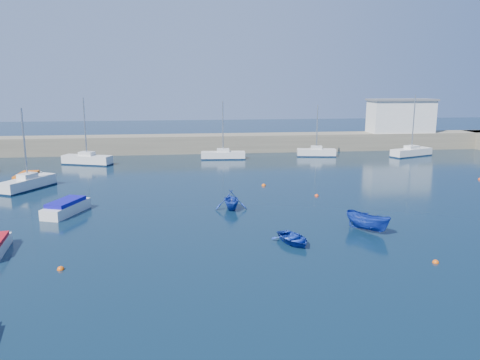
{
  "coord_description": "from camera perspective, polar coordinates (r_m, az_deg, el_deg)",
  "views": [
    {
      "loc": [
        -4.9,
        -25.22,
        10.31
      ],
      "look_at": [
        0.39,
        16.5,
        1.6
      ],
      "focal_mm": 35.0,
      "sensor_mm": 36.0,
      "label": 1
    }
  ],
  "objects": [
    {
      "name": "dinghy_right",
      "position": [
        34.46,
        15.32,
        -4.96
      ],
      "size": [
        3.11,
        3.65,
        1.36
      ],
      "primitive_type": "imported",
      "rotation": [
        0.0,
        0.0,
        0.61
      ],
      "color": "#16329B",
      "rests_on": "ground"
    },
    {
      "name": "motorboat_2",
      "position": [
        54.08,
        -24.55,
        0.17
      ],
      "size": [
        1.77,
        5.03,
        1.03
      ],
      "rotation": [
        0.0,
        0.0,
        0.0
      ],
      "color": "silver",
      "rests_on": "ground"
    },
    {
      "name": "buoy_3",
      "position": [
        48.03,
        2.91,
        -0.71
      ],
      "size": [
        0.44,
        0.44,
        0.44
      ],
      "primitive_type": "sphere",
      "color": "#CE4D0A",
      "rests_on": "ground"
    },
    {
      "name": "sailboat_6",
      "position": [
        64.93,
        -2.08,
        3.07
      ],
      "size": [
        6.14,
        2.12,
        7.97
      ],
      "rotation": [
        0.0,
        0.0,
        1.5
      ],
      "color": "silver",
      "rests_on": "ground"
    },
    {
      "name": "motorboat_1",
      "position": [
        40.16,
        -20.43,
        -3.14
      ],
      "size": [
        3.17,
        4.92,
        1.14
      ],
      "rotation": [
        0.0,
        0.0,
        -0.36
      ],
      "color": "silver",
      "rests_on": "ground"
    },
    {
      "name": "sailboat_8",
      "position": [
        71.85,
        20.15,
        3.23
      ],
      "size": [
        6.86,
        4.2,
        8.74
      ],
      "rotation": [
        0.0,
        0.0,
        1.95
      ],
      "color": "silver",
      "rests_on": "ground"
    },
    {
      "name": "sailboat_7",
      "position": [
        68.21,
        9.28,
        3.37
      ],
      "size": [
        5.64,
        2.42,
        7.34
      ],
      "rotation": [
        0.0,
        0.0,
        1.4
      ],
      "color": "silver",
      "rests_on": "ground"
    },
    {
      "name": "dinghy_left",
      "position": [
        38.98,
        -1.1,
        -2.43
      ],
      "size": [
        2.63,
        3.04,
        1.59
      ],
      "primitive_type": "imported",
      "rotation": [
        0.0,
        0.0,
        -0.01
      ],
      "color": "#16329B",
      "rests_on": "ground"
    },
    {
      "name": "buoy_5",
      "position": [
        30.09,
        22.73,
        -9.29
      ],
      "size": [
        0.38,
        0.38,
        0.38
      ],
      "primitive_type": "sphere",
      "color": "#CE4D0A",
      "rests_on": "ground"
    },
    {
      "name": "sailboat_3",
      "position": [
        50.8,
        -24.42,
        -0.34
      ],
      "size": [
        4.29,
        6.07,
        8.02
      ],
      "rotation": [
        0.0,
        0.0,
        -0.49
      ],
      "color": "silver",
      "rests_on": "ground"
    },
    {
      "name": "dinghy_center",
      "position": [
        31.11,
        6.53,
        -7.11
      ],
      "size": [
        3.03,
        3.6,
        0.64
      ],
      "primitive_type": "imported",
      "rotation": [
        0.0,
        0.0,
        0.31
      ],
      "color": "#16329B",
      "rests_on": "ground"
    },
    {
      "name": "sailboat_5",
      "position": [
        63.69,
        -18.14,
        2.4
      ],
      "size": [
        6.64,
        3.94,
        8.55
      ],
      "rotation": [
        0.0,
        0.0,
        1.21
      ],
      "color": "silver",
      "rests_on": "ground"
    },
    {
      "name": "ground",
      "position": [
        27.68,
        3.56,
        -10.19
      ],
      "size": [
        220.0,
        220.0,
        0.0
      ],
      "primitive_type": "plane",
      "color": "black",
      "rests_on": "ground"
    },
    {
      "name": "back_wall",
      "position": [
        71.95,
        -3.27,
        4.49
      ],
      "size": [
        96.0,
        4.5,
        2.6
      ],
      "primitive_type": "cube",
      "color": "#706955",
      "rests_on": "ground"
    },
    {
      "name": "buoy_4",
      "position": [
        57.32,
        27.22,
        0.03
      ],
      "size": [
        0.44,
        0.44,
        0.44
      ],
      "primitive_type": "sphere",
      "color": "red",
      "rests_on": "ground"
    },
    {
      "name": "buoy_1",
      "position": [
        44.21,
        9.33,
        -1.94
      ],
      "size": [
        0.38,
        0.38,
        0.38
      ],
      "primitive_type": "sphere",
      "color": "red",
      "rests_on": "ground"
    },
    {
      "name": "harbor_office",
      "position": [
        79.48,
        19.01,
        7.32
      ],
      "size": [
        10.0,
        4.0,
        5.0
      ],
      "primitive_type": "cube",
      "color": "silver",
      "rests_on": "back_wall"
    },
    {
      "name": "buoy_0",
      "position": [
        28.71,
        -21.01,
        -10.16
      ],
      "size": [
        0.41,
        0.41,
        0.41
      ],
      "primitive_type": "sphere",
      "color": "#CE4D0A",
      "rests_on": "ground"
    }
  ]
}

